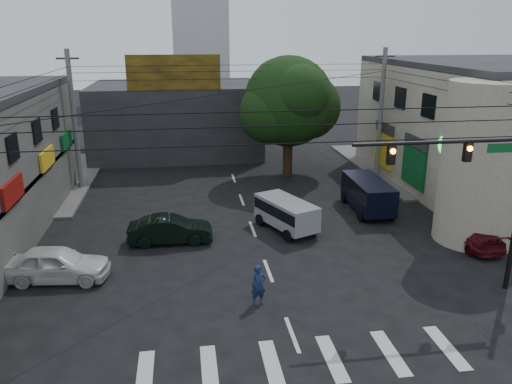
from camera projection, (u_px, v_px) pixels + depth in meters
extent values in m
plane|color=black|center=(277.00, 293.00, 20.38)|extent=(160.00, 160.00, 0.00)
cube|color=#514F4C|center=(456.00, 165.00, 39.82)|extent=(16.00, 16.00, 0.15)
cube|color=gray|center=(502.00, 127.00, 33.91)|extent=(14.00, 18.00, 8.00)
cylinder|color=gray|center=(483.00, 164.00, 24.46)|extent=(4.00, 4.00, 8.00)
cube|color=#232326|center=(177.00, 119.00, 43.41)|extent=(14.00, 10.00, 6.00)
cube|color=olive|center=(174.00, 72.00, 37.48)|extent=(7.00, 0.30, 2.60)
cylinder|color=black|center=(288.00, 147.00, 36.28)|extent=(0.70, 0.70, 4.40)
sphere|color=black|center=(289.00, 101.00, 35.28)|extent=(6.40, 6.40, 6.40)
cylinder|color=black|center=(444.00, 142.00, 18.35)|extent=(7.00, 0.14, 0.14)
cube|color=black|center=(468.00, 152.00, 18.61)|extent=(0.28, 0.22, 0.75)
cube|color=black|center=(391.00, 154.00, 18.20)|extent=(0.28, 0.22, 0.75)
sphere|color=orange|center=(470.00, 149.00, 18.43)|extent=(0.20, 0.20, 0.20)
sphere|color=orange|center=(393.00, 151.00, 18.02)|extent=(0.20, 0.20, 0.20)
cube|color=#0B5121|center=(505.00, 148.00, 18.79)|extent=(1.40, 0.06, 0.35)
cylinder|color=#59595B|center=(75.00, 122.00, 32.59)|extent=(0.32, 0.32, 9.20)
cylinder|color=#59595B|center=(381.00, 114.00, 35.51)|extent=(0.32, 0.32, 9.20)
imported|color=black|center=(170.00, 230.00, 25.07)|extent=(1.61, 4.24, 1.38)
imported|color=silver|center=(57.00, 264.00, 21.21)|extent=(2.81, 4.84, 1.51)
imported|color=#4E0B13|center=(471.00, 233.00, 24.86)|extent=(1.93, 4.31, 1.23)
imported|color=#152549|center=(259.00, 285.00, 19.29)|extent=(0.72, 0.58, 1.64)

